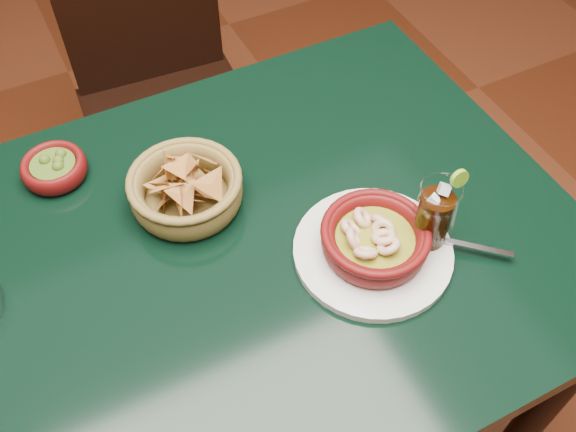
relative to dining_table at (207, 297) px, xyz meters
name	(u,v)px	position (x,y,z in m)	size (l,w,h in m)	color
dining_table	(207,297)	(0.00, 0.00, 0.00)	(1.20, 0.80, 0.75)	black
dining_chair	(163,93)	(0.15, 0.71, -0.16)	(0.44, 0.44, 0.88)	black
shrimp_plate	(374,242)	(0.24, -0.10, 0.13)	(0.31, 0.25, 0.08)	silver
chip_basket	(186,189)	(0.03, 0.12, 0.13)	(0.22, 0.22, 0.12)	olive
guacamole_ramekin	(54,168)	(-0.15, 0.28, 0.12)	(0.13, 0.13, 0.04)	#51090A
cola_drink	(433,217)	(0.33, -0.12, 0.16)	(0.13, 0.13, 0.15)	white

